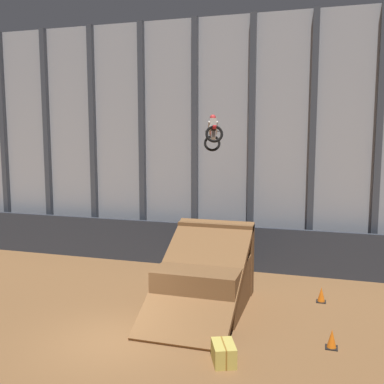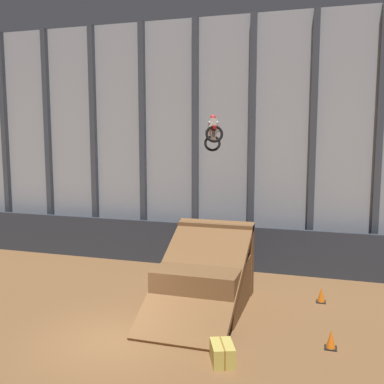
{
  "view_description": "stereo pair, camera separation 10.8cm",
  "coord_description": "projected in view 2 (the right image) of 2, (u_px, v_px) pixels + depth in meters",
  "views": [
    {
      "loc": [
        6.14,
        -11.9,
        6.32
      ],
      "look_at": [
        0.92,
        5.56,
        3.97
      ],
      "focal_mm": 42.0,
      "sensor_mm": 36.0,
      "label": 1
    },
    {
      "loc": [
        6.25,
        -11.87,
        6.32
      ],
      "look_at": [
        0.92,
        5.56,
        3.97
      ],
      "focal_mm": 42.0,
      "sensor_mm": 36.0,
      "label": 2
    }
  ],
  "objects": [
    {
      "name": "dirt_ramp",
      "position": [
        206.0,
        278.0,
        16.77
      ],
      "size": [
        3.04,
        5.45,
        2.97
      ],
      "color": "brown",
      "rests_on": "ground_plane"
    },
    {
      "name": "traffic_cone_near_ramp",
      "position": [
        321.0,
        295.0,
        16.98
      ],
      "size": [
        0.36,
        0.36,
        0.58
      ],
      "color": "black",
      "rests_on": "ground_plane"
    },
    {
      "name": "ground_plane",
      "position": [
        111.0,
        340.0,
        13.87
      ],
      "size": [
        60.0,
        60.0,
        0.0
      ],
      "primitive_type": "plane",
      "color": "brown"
    },
    {
      "name": "arena_back_wall",
      "position": [
        196.0,
        143.0,
        21.92
      ],
      "size": [
        32.0,
        0.4,
        11.8
      ],
      "color": "#A3A8B2",
      "rests_on": "ground_plane"
    },
    {
      "name": "hay_bale_trackside",
      "position": [
        222.0,
        353.0,
        12.47
      ],
      "size": [
        0.9,
        1.06,
        0.57
      ],
      "rotation": [
        0.0,
        0.0,
        1.96
      ],
      "color": "#CCB751",
      "rests_on": "ground_plane"
    },
    {
      "name": "rider_bike_solo",
      "position": [
        213.0,
        133.0,
        18.97
      ],
      "size": [
        1.2,
        1.8,
        1.62
      ],
      "rotation": [
        -0.29,
        0.0,
        0.31
      ],
      "color": "black"
    },
    {
      "name": "traffic_cone_arena_edge",
      "position": [
        331.0,
        339.0,
        13.3
      ],
      "size": [
        0.36,
        0.36,
        0.58
      ],
      "color": "black",
      "rests_on": "ground_plane"
    },
    {
      "name": "lower_barrier",
      "position": [
        190.0,
        245.0,
        21.62
      ],
      "size": [
        31.36,
        0.2,
        2.09
      ],
      "color": "#2D333D",
      "rests_on": "ground_plane"
    }
  ]
}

